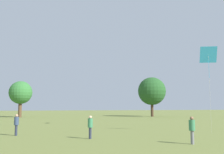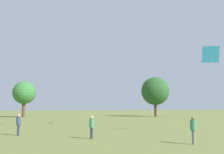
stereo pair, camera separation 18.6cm
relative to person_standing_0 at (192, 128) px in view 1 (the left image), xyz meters
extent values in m
cylinder|color=slate|center=(0.00, 0.00, -0.56)|extent=(0.26, 0.26, 0.79)
cylinder|color=#387A51|center=(0.00, 0.00, 0.15)|extent=(0.48, 0.48, 0.63)
sphere|color=brown|center=(0.00, 0.00, 0.55)|extent=(0.21, 0.21, 0.21)
cylinder|color=#282D42|center=(-10.24, 7.85, -0.56)|extent=(0.20, 0.20, 0.79)
cylinder|color=#334260|center=(-10.24, 7.85, 0.15)|extent=(0.37, 0.37, 0.63)
sphere|color=tan|center=(-10.24, 7.85, 0.56)|extent=(0.22, 0.22, 0.22)
cylinder|color=#282D42|center=(-5.24, 4.26, -0.57)|extent=(0.24, 0.24, 0.77)
cylinder|color=#387A51|center=(-5.24, 4.26, 0.12)|extent=(0.43, 0.43, 0.61)
sphere|color=#DBAD89|center=(-5.24, 4.26, 0.52)|extent=(0.21, 0.21, 0.21)
cube|color=#339EDB|center=(5.14, 4.98, 5.66)|extent=(1.50, 1.02, 1.32)
cylinder|color=#339EDB|center=(5.14, 4.98, 4.41)|extent=(0.02, 0.02, 1.51)
cylinder|color=#BCB7A8|center=(5.14, 4.98, 2.35)|extent=(0.01, 0.01, 6.61)
cylinder|color=#473323|center=(16.37, 39.97, 1.02)|extent=(0.61, 0.61, 3.95)
sphere|color=#235123|center=(16.37, 39.97, 4.71)|extent=(6.23, 6.23, 6.23)
cylinder|color=brown|center=(-11.68, 44.25, 0.96)|extent=(0.71, 0.71, 3.82)
sphere|color=#337033|center=(-11.68, 44.25, 4.18)|extent=(4.77, 4.77, 4.77)
camera|label=1|loc=(-9.05, -13.70, 1.24)|focal=42.00mm
camera|label=2|loc=(-8.87, -13.75, 1.24)|focal=42.00mm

